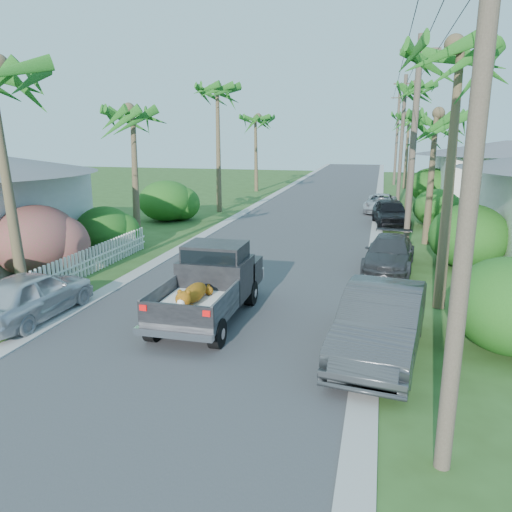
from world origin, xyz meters
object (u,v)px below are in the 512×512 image
(parked_car_rf, at_px, (391,213))
(palm_l_d, at_px, (256,117))
(utility_pole_b, at_px, (413,146))
(house_right_far, at_px, (505,176))
(pickup_truck, at_px, (213,281))
(utility_pole_a, at_px, (472,175))
(utility_pole_d, at_px, (397,138))
(parked_car_rn, at_px, (381,323))
(parked_car_ln, at_px, (31,295))
(palm_r_c, at_px, (416,85))
(parked_car_rm, at_px, (389,254))
(utility_pole_c, at_px, (402,140))
(palm_r_b, at_px, (436,114))
(parked_car_rd, at_px, (381,203))
(palm_l_c, at_px, (217,87))
(palm_r_a, at_px, (462,47))
(palm_l_b, at_px, (131,110))
(palm_r_d, at_px, (409,114))

(parked_car_rf, bearing_deg, palm_l_d, 121.14)
(utility_pole_b, bearing_deg, house_right_far, 66.48)
(pickup_truck, relative_size, parked_car_rf, 1.17)
(pickup_truck, relative_size, utility_pole_a, 0.57)
(house_right_far, relative_size, utility_pole_d, 1.00)
(parked_car_rn, distance_m, parked_car_ln, 9.58)
(parked_car_rf, bearing_deg, palm_r_c, 72.49)
(parked_car_rm, xyz_separation_m, utility_pole_c, (0.74, 18.08, 3.97))
(house_right_far, bearing_deg, parked_car_ln, -122.72)
(palm_r_b, distance_m, utility_pole_b, 2.61)
(parked_car_rd, height_order, parked_car_ln, parked_car_ln)
(parked_car_rm, xyz_separation_m, palm_l_c, (-10.86, 12.08, 7.28))
(utility_pole_b, bearing_deg, parked_car_rd, 95.93)
(palm_r_c, xyz_separation_m, utility_pole_a, (-0.60, -28.00, -3.51))
(parked_car_rm, xyz_separation_m, palm_r_b, (1.74, 5.08, 5.32))
(parked_car_rm, distance_m, palm_r_b, 7.56)
(palm_r_c, bearing_deg, parked_car_rm, -94.78)
(parked_car_rn, xyz_separation_m, parked_car_rm, (0.27, 7.98, -0.20))
(parked_car_rf, xyz_separation_m, parked_car_ln, (-10.00, -17.45, -0.04))
(utility_pole_c, bearing_deg, parked_car_rd, -108.16)
(palm_r_b, bearing_deg, palm_r_a, -91.91)
(parked_car_ln, xyz_separation_m, palm_l_d, (-1.50, 32.02, 5.73))
(pickup_truck, distance_m, house_right_far, 29.49)
(utility_pole_d, bearing_deg, utility_pole_c, -90.00)
(parked_car_rn, relative_size, parked_car_ln, 1.20)
(parked_car_ln, distance_m, palm_l_d, 32.56)
(palm_l_b, relative_size, palm_r_c, 0.79)
(palm_l_b, bearing_deg, palm_r_b, 12.62)
(parked_car_rn, distance_m, parked_car_rd, 22.45)
(parked_car_rn, relative_size, parked_car_rm, 1.16)
(utility_pole_d, bearing_deg, parked_car_rd, -93.64)
(parked_car_rf, xyz_separation_m, palm_r_d, (1.50, 20.56, 5.99))
(palm_l_c, xyz_separation_m, utility_pole_b, (11.60, -9.00, -3.31))
(utility_pole_a, bearing_deg, palm_r_a, 85.00)
(parked_car_rm, bearing_deg, utility_pole_b, 81.67)
(utility_pole_a, bearing_deg, palm_r_c, 88.77)
(pickup_truck, bearing_deg, utility_pole_c, 76.73)
(palm_r_a, height_order, utility_pole_b, utility_pole_b)
(palm_l_d, xyz_separation_m, utility_pole_d, (12.10, 9.00, -1.84))
(utility_pole_a, height_order, utility_pole_d, same)
(parked_car_ln, relative_size, palm_l_b, 0.56)
(pickup_truck, distance_m, palm_l_d, 31.51)
(house_right_far, bearing_deg, palm_r_d, 123.02)
(palm_r_a, height_order, palm_r_d, palm_r_a)
(pickup_truck, relative_size, palm_l_d, 0.66)
(palm_l_b, distance_m, utility_pole_d, 33.42)
(parked_car_ln, bearing_deg, house_right_far, -121.44)
(pickup_truck, distance_m, palm_r_d, 37.42)
(palm_r_d, bearing_deg, utility_pole_c, -94.29)
(pickup_truck, distance_m, utility_pole_c, 25.30)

